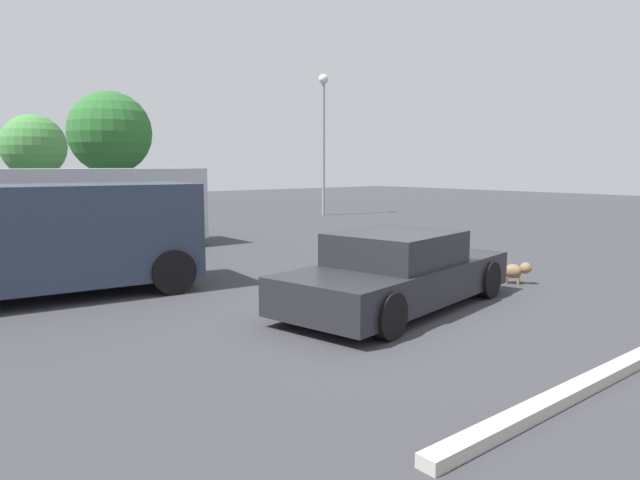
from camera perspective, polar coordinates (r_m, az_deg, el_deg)
ground_plane at (r=9.09m, az=7.64°, el=-7.22°), size 80.00×80.00×0.00m
sedan_foreground at (r=9.32m, az=7.73°, el=-3.23°), size 4.80×2.59×1.24m
dog at (r=11.78m, az=18.91°, el=-2.89°), size 0.43×0.56×0.43m
van_white at (r=16.60m, az=-20.88°, el=3.16°), size 5.30×2.25×2.21m
suv_dark at (r=11.00m, az=-24.54°, el=0.42°), size 4.83×2.58×1.96m
pedestrian at (r=13.68m, az=-23.21°, el=1.13°), size 0.57×0.25×1.57m
parking_curb at (r=7.31m, az=27.67°, el=-11.19°), size 6.58×0.20×0.12m
light_post_near at (r=26.58m, az=0.35°, el=11.82°), size 0.44×0.44×6.37m
tree_back_left at (r=32.57m, az=-20.15°, el=9.96°), size 4.32×4.32×6.16m
tree_back_right at (r=27.84m, az=-26.60°, el=8.31°), size 2.71×2.71×4.47m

